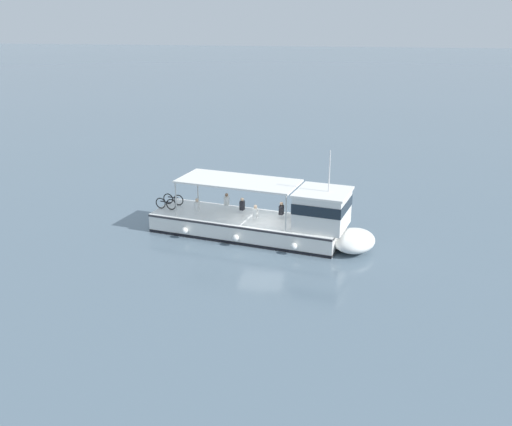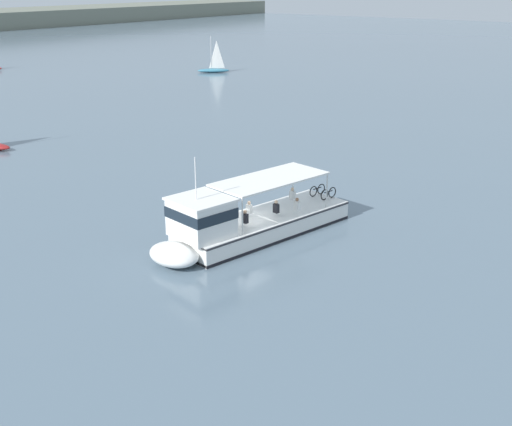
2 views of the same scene
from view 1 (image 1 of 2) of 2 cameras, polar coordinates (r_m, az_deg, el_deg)
The scene contains 2 objects.
ground_plane at distance 31.89m, azimuth 0.57°, elevation -2.73°, with size 400.00×400.00×0.00m, color slate.
ferry_main at distance 31.76m, azimuth 1.71°, elevation -0.87°, with size 13.06×5.43×5.32m.
Camera 1 is at (-4.93, 29.15, 11.98)m, focal length 40.00 mm.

